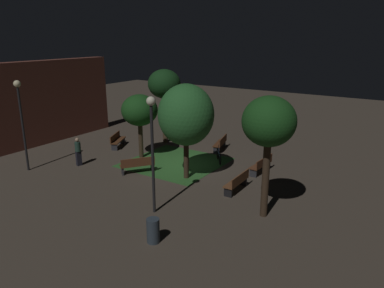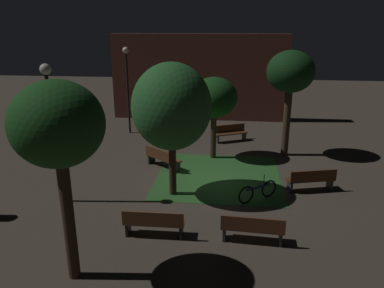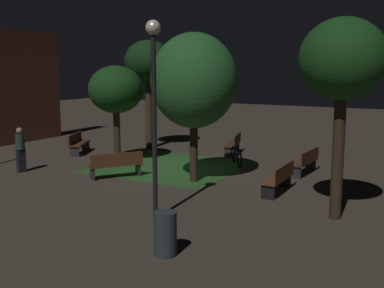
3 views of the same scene
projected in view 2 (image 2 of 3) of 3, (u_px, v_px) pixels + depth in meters
name	position (u px, v px, depth m)	size (l,w,h in m)	color
ground_plane	(211.00, 182.00, 14.71)	(60.00, 60.00, 0.00)	#473D33
grass_lawn	(219.00, 176.00, 15.32)	(5.05, 5.14, 0.01)	#2D6028
bench_front_right	(154.00, 222.00, 10.80)	(1.81, 0.50, 0.88)	brown
bench_path_side	(252.00, 228.00, 10.49)	(1.82, 0.58, 0.88)	brown
bench_near_trees	(311.00, 179.00, 13.82)	(1.86, 0.93, 0.88)	#512D19
bench_front_left	(162.00, 158.00, 16.06)	(1.74, 1.45, 0.88)	brown
bench_back_row	(230.00, 132.00, 19.84)	(1.83, 1.22, 0.88)	#512D19
tree_back_left	(172.00, 107.00, 12.72)	(2.78, 2.78, 4.83)	#38281C
tree_lawn_side	(214.00, 98.00, 16.61)	(2.12, 2.12, 3.79)	#38281C
tree_back_right	(290.00, 74.00, 16.66)	(2.16, 2.16, 4.94)	#423021
tree_right_canopy	(58.00, 127.00, 8.05)	(2.07, 2.07, 4.90)	#38281C
lamp_post_near_wall	(127.00, 76.00, 20.51)	(0.36, 0.36, 4.85)	black
lamp_post_plaza_east	(51.00, 112.00, 12.16)	(0.36, 0.36, 4.82)	black
bicycle	(258.00, 191.00, 13.13)	(1.40, 1.06, 0.93)	black
pedestrian	(158.00, 127.00, 19.42)	(0.32, 0.32, 1.61)	black
building_wall_backdrop	(199.00, 77.00, 23.96)	(11.36, 0.80, 5.48)	brown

